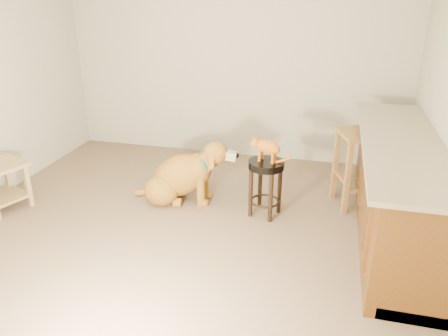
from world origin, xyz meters
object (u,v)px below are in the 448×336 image
(tabby_kitten, at_px, (266,147))
(padded_stool, at_px, (266,177))
(wood_stool, at_px, (358,167))
(golden_retriever, at_px, (182,177))

(tabby_kitten, bearing_deg, padded_stool, -5.72)
(padded_stool, bearing_deg, tabby_kitten, 158.78)
(wood_stool, bearing_deg, tabby_kitten, -153.66)
(wood_stool, height_order, tabby_kitten, tabby_kitten)
(padded_stool, distance_m, golden_retriever, 0.95)
(wood_stool, bearing_deg, padded_stool, -153.25)
(padded_stool, bearing_deg, golden_retriever, 174.12)
(padded_stool, relative_size, tabby_kitten, 1.37)
(golden_retriever, bearing_deg, padded_stool, -11.04)
(padded_stool, bearing_deg, wood_stool, 26.75)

